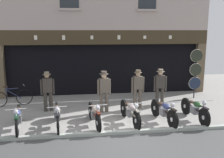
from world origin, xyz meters
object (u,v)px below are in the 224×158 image
advert_board_near (49,60)px  salesman_right (138,87)px  motorcycle_right (195,109)px  motorcycle_center (130,111)px  motorcycle_center_left (94,114)px  shopkeeper_center (104,89)px  assistant_far_right (160,86)px  leaning_bicycle (11,98)px  motorcycle_far_left (18,117)px  tyre_sign_pole (196,70)px  motorcycle_center_right (164,111)px  salesman_left (48,90)px  motorcycle_left (57,115)px

advert_board_near → salesman_right: bearing=-34.7°
motorcycle_right → motorcycle_center: bearing=-4.4°
motorcycle_center_left → shopkeeper_center: size_ratio=1.16×
assistant_far_right → leaning_bicycle: bearing=2.6°
motorcycle_far_left → tyre_sign_pole: size_ratio=0.86×
shopkeeper_center → advert_board_near: 4.02m
motorcycle_center_left → motorcycle_center: same height
shopkeeper_center → leaning_bicycle: bearing=-30.6°
motorcycle_center_right → assistant_far_right: bearing=-112.3°
salesman_right → leaning_bicycle: (-5.44, 1.08, -0.54)m
motorcycle_center_right → motorcycle_center: bearing=-12.3°
shopkeeper_center → leaning_bicycle: 4.24m
motorcycle_center → leaning_bicycle: leaning_bicycle is taller
salesman_right → tyre_sign_pole: size_ratio=0.69×
assistant_far_right → advert_board_near: (-5.00, 2.53, 0.89)m
salesman_left → salesman_right: 3.76m
advert_board_near → leaning_bicycle: bearing=-132.0°
motorcycle_left → motorcycle_right: bearing=173.9°
motorcycle_right → advert_board_near: size_ratio=2.02×
shopkeeper_center → motorcycle_center: bearing=108.9°
motorcycle_center_left → motorcycle_left: bearing=-8.8°
assistant_far_right → salesman_right: bearing=21.1°
assistant_far_right → shopkeeper_center: bearing=21.8°
motorcycle_center_right → motorcycle_right: (1.21, 0.04, -0.00)m
motorcycle_center → leaning_bicycle: 5.50m
motorcycle_left → advert_board_near: 4.70m
motorcycle_left → assistant_far_right: bearing=-161.9°
motorcycle_left → assistant_far_right: assistant_far_right is taller
motorcycle_center → advert_board_near: bearing=-60.6°
motorcycle_right → shopkeeper_center: (-3.23, 1.42, 0.52)m
motorcycle_left → motorcycle_center_left: (1.28, -0.03, -0.01)m
motorcycle_left → motorcycle_right: size_ratio=1.05×
motorcycle_far_left → advert_board_near: bearing=-106.9°
motorcycle_center → salesman_left: bearing=-37.7°
salesman_left → assistant_far_right: 4.81m
motorcycle_right → advert_board_near: (-5.70, 4.47, 1.37)m
motorcycle_right → salesman_left: size_ratio=1.22×
shopkeeper_center → salesman_right: 1.51m
motorcycle_center_right → advert_board_near: (-4.49, 4.51, 1.37)m
leaning_bicycle → shopkeeper_center: bearing=54.8°
motorcycle_center_right → assistant_far_right: (0.51, 1.98, 0.48)m
shopkeeper_center → salesman_right: bearing=-179.2°
shopkeeper_center → tyre_sign_pole: 4.91m
motorcycle_center_right → tyre_sign_pole: tyre_sign_pole is taller
motorcycle_far_left → motorcycle_center_right: 5.08m
motorcycle_center → tyre_sign_pole: (3.85, 2.90, 0.96)m
salesman_right → shopkeeper_center: bearing=10.0°
tyre_sign_pole → advert_board_near: bearing=168.0°
salesman_left → leaning_bicycle: bearing=-37.7°
motorcycle_right → motorcycle_far_left: bearing=-3.1°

